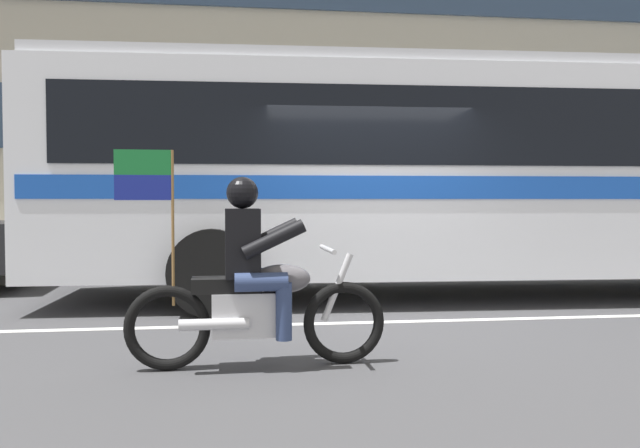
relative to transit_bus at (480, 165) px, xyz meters
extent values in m
plane|color=#3D3D3F|center=(-1.85, -1.19, -1.88)|extent=(60.00, 60.00, 0.00)
cube|color=#B7B2A8|center=(-1.85, 3.91, -1.81)|extent=(28.00, 3.80, 0.15)
cube|color=silver|center=(-1.85, -1.79, -1.88)|extent=(26.60, 0.14, 0.01)
cube|color=gray|center=(-1.85, 6.21, 2.70)|extent=(28.00, 0.80, 9.16)
cube|color=#233347|center=(-1.85, 5.77, 1.32)|extent=(25.76, 0.10, 1.40)
cube|color=silver|center=(0.00, 0.01, -0.15)|extent=(12.20, 2.95, 2.70)
cube|color=black|center=(0.00, 0.01, 0.40)|extent=(11.23, 2.96, 0.96)
cube|color=#194CB2|center=(0.00, 0.01, -0.35)|extent=(11.96, 2.97, 0.28)
cube|color=#BABCC3|center=(0.00, 0.01, 1.26)|extent=(11.95, 2.81, 0.16)
cylinder|color=black|center=(-3.76, -1.17, -1.36)|extent=(1.04, 0.30, 1.04)
torus|color=black|center=(-2.56, -3.51, -1.54)|extent=(0.69, 0.11, 0.69)
torus|color=black|center=(-4.01, -3.54, -1.54)|extent=(0.69, 0.11, 0.69)
cube|color=silver|center=(-3.33, -3.53, -1.44)|extent=(0.65, 0.30, 0.36)
ellipsoid|color=#59565B|center=(-3.08, -3.52, -1.16)|extent=(0.49, 0.29, 0.24)
cube|color=black|center=(-3.53, -3.53, -1.20)|extent=(0.57, 0.28, 0.12)
cylinder|color=silver|center=(-2.62, -3.51, -1.24)|extent=(0.28, 0.06, 0.58)
cylinder|color=silver|center=(-2.70, -3.51, -0.92)|extent=(0.06, 0.64, 0.04)
cylinder|color=silver|center=(-3.63, -3.69, -1.49)|extent=(0.55, 0.10, 0.09)
cube|color=black|center=(-3.40, -3.53, -0.86)|extent=(0.29, 0.37, 0.56)
sphere|color=black|center=(-3.40, -3.53, -0.45)|extent=(0.26, 0.26, 0.26)
cylinder|color=navy|center=(-3.27, -3.34, -1.16)|extent=(0.42, 0.16, 0.15)
cylinder|color=navy|center=(-3.09, -3.34, -1.40)|extent=(0.13, 0.13, 0.46)
cylinder|color=navy|center=(-3.26, -3.70, -1.16)|extent=(0.42, 0.16, 0.15)
cylinder|color=navy|center=(-3.08, -3.70, -1.40)|extent=(0.13, 0.13, 0.46)
cylinder|color=black|center=(-3.17, -3.32, -0.82)|extent=(0.52, 0.12, 0.32)
cylinder|color=black|center=(-3.16, -3.72, -0.82)|extent=(0.52, 0.12, 0.32)
cylinder|color=olive|center=(-3.96, -3.54, -0.73)|extent=(0.02, 0.02, 1.25)
cube|color=#197233|center=(-4.19, -3.55, -0.21)|extent=(0.44, 0.03, 0.20)
cube|color=navy|center=(-4.19, -3.55, -0.41)|extent=(0.44, 0.03, 0.20)
cylinder|color=#4C8C3F|center=(-0.78, 2.72, -1.44)|extent=(0.22, 0.22, 0.58)
sphere|color=#4C8C3F|center=(-0.78, 2.72, -1.08)|extent=(0.20, 0.20, 0.20)
cylinder|color=#4C8C3F|center=(-0.78, 2.58, -1.41)|extent=(0.09, 0.10, 0.09)
camera|label=1|loc=(-3.43, -8.73, -0.51)|focal=35.58mm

